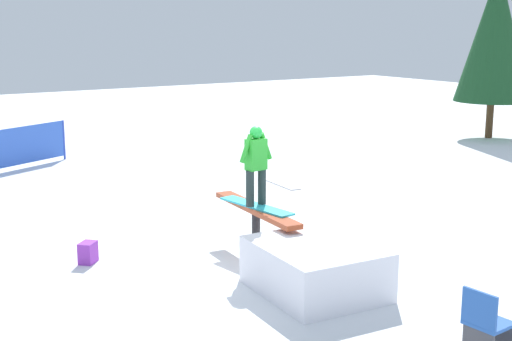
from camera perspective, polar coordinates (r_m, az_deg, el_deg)
name	(u,v)px	position (r m, az deg, el deg)	size (l,w,h in m)	color
ground_plane	(256,257)	(11.75, 0.00, -6.91)	(60.00, 60.00, 0.00)	white
rail_feature	(256,215)	(11.54, 0.00, -3.55)	(2.45, 0.49, 0.84)	black
snow_kicker_ramp	(315,268)	(10.20, 4.78, -7.81)	(1.80, 1.50, 0.70)	white
main_rider_on_rail	(256,169)	(11.37, 0.00, 0.14)	(1.58, 0.66, 1.32)	#2BB3C4
loose_snowboard_white	(280,183)	(16.98, 1.91, -1.02)	(1.52, 0.28, 0.02)	silver
folding_chair	(486,328)	(8.54, 17.91, -11.89)	(0.47, 0.47, 0.88)	#3F3F44
backpack_on_snow	(88,253)	(11.72, -13.29, -6.41)	(0.30, 0.22, 0.34)	purple
pine_tree_near	(495,35)	(24.76, 18.59, 10.27)	(2.45, 2.45, 5.57)	#4C331E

